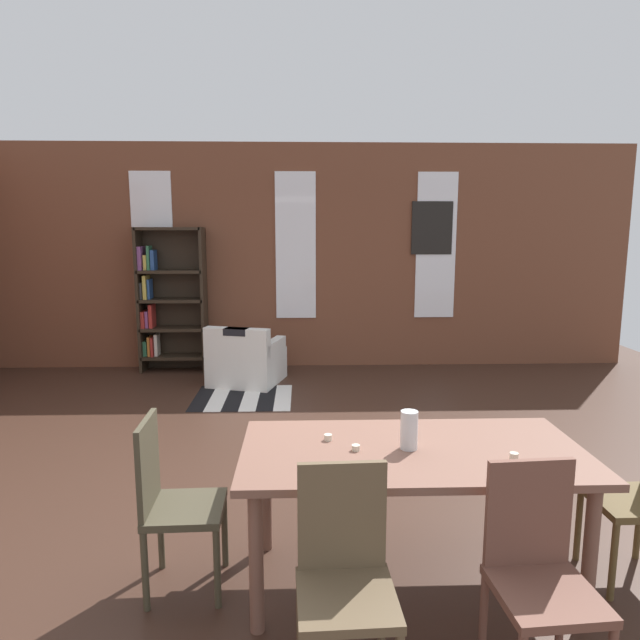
% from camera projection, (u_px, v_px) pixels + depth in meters
% --- Properties ---
extents(ground_plane, '(10.79, 10.79, 0.00)m').
position_uv_depth(ground_plane, '(292.00, 488.00, 4.17)').
color(ground_plane, '#3D271D').
extents(back_wall_brick, '(9.30, 0.12, 3.06)m').
position_uv_depth(back_wall_brick, '(296.00, 257.00, 7.72)').
color(back_wall_brick, brown).
rests_on(back_wall_brick, ground).
extents(window_pane_0, '(0.55, 0.02, 1.99)m').
position_uv_depth(window_pane_0, '(153.00, 246.00, 7.57)').
color(window_pane_0, white).
extents(window_pane_1, '(0.55, 0.02, 1.99)m').
position_uv_depth(window_pane_1, '(296.00, 246.00, 7.63)').
color(window_pane_1, white).
extents(window_pane_2, '(0.55, 0.02, 1.99)m').
position_uv_depth(window_pane_2, '(436.00, 246.00, 7.69)').
color(window_pane_2, white).
extents(dining_table, '(1.81, 0.90, 0.77)m').
position_uv_depth(dining_table, '(412.00, 464.00, 2.96)').
color(dining_table, brown).
rests_on(dining_table, ground).
extents(vase_on_table, '(0.09, 0.09, 0.20)m').
position_uv_depth(vase_on_table, '(409.00, 430.00, 2.92)').
color(vase_on_table, silver).
rests_on(vase_on_table, dining_table).
extents(tealight_candle_0, '(0.04, 0.04, 0.03)m').
position_uv_depth(tealight_candle_0, '(328.00, 437.00, 3.05)').
color(tealight_candle_0, silver).
rests_on(tealight_candle_0, dining_table).
extents(tealight_candle_1, '(0.04, 0.04, 0.03)m').
position_uv_depth(tealight_candle_1, '(356.00, 448.00, 2.91)').
color(tealight_candle_1, silver).
rests_on(tealight_candle_1, dining_table).
extents(tealight_candle_2, '(0.04, 0.04, 0.04)m').
position_uv_depth(tealight_candle_2, '(514.00, 457.00, 2.79)').
color(tealight_candle_2, silver).
rests_on(tealight_candle_2, dining_table).
extents(dining_chair_near_left, '(0.42, 0.42, 0.95)m').
position_uv_depth(dining_chair_near_left, '(345.00, 573.00, 2.30)').
color(dining_chair_near_left, brown).
rests_on(dining_chair_near_left, ground).
extents(dining_chair_head_left, '(0.41, 0.41, 0.95)m').
position_uv_depth(dining_chair_head_left, '(171.00, 498.00, 2.94)').
color(dining_chair_head_left, '#443E2D').
rests_on(dining_chair_head_left, ground).
extents(dining_chair_near_right, '(0.43, 0.43, 0.95)m').
position_uv_depth(dining_chair_near_right, '(538.00, 569.00, 2.33)').
color(dining_chair_near_right, brown).
rests_on(dining_chair_near_right, ground).
extents(bookshelf_tall, '(0.89, 0.33, 1.94)m').
position_uv_depth(bookshelf_tall, '(168.00, 299.00, 7.50)').
color(bookshelf_tall, '#2D2319').
rests_on(bookshelf_tall, ground).
extents(armchair_white, '(0.99, 0.99, 0.75)m').
position_uv_depth(armchair_white, '(246.00, 362.00, 6.96)').
color(armchair_white, white).
rests_on(armchair_white, ground).
extents(striped_rug, '(1.11, 1.00, 0.01)m').
position_uv_depth(striped_rug, '(243.00, 397.00, 6.40)').
color(striped_rug, black).
rests_on(striped_rug, ground).
extents(framed_picture, '(0.56, 0.03, 0.72)m').
position_uv_depth(framed_picture, '(432.00, 228.00, 7.64)').
color(framed_picture, black).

